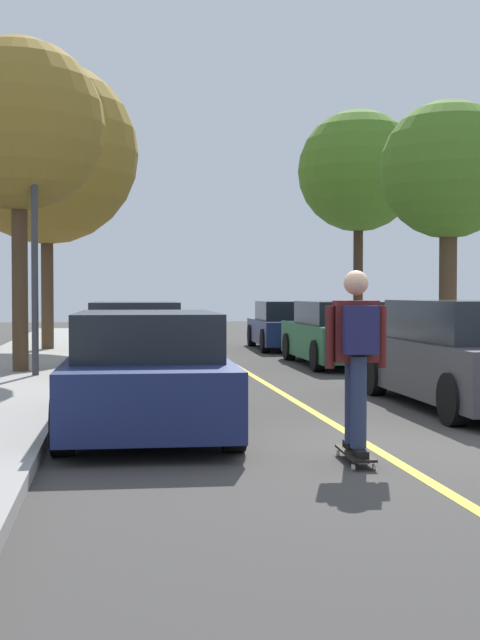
# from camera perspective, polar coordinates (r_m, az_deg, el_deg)

# --- Properties ---
(ground) EXTENTS (80.00, 80.00, 0.00)m
(ground) POSITION_cam_1_polar(r_m,az_deg,el_deg) (9.07, 8.74, -8.31)
(ground) COLOR #3D3A38
(center_line) EXTENTS (0.12, 39.20, 0.01)m
(center_line) POSITION_cam_1_polar(r_m,az_deg,el_deg) (12.91, 3.55, -5.27)
(center_line) COLOR gold
(center_line) RESTS_ON ground
(parked_car_left_nearest) EXTENTS (1.96, 4.10, 1.37)m
(parked_car_left_nearest) POSITION_cam_1_polar(r_m,az_deg,el_deg) (10.02, -6.13, -3.40)
(parked_car_left_nearest) COLOR navy
(parked_car_left_nearest) RESTS_ON ground
(parked_car_left_near) EXTENTS (1.96, 4.54, 1.42)m
(parked_car_left_near) POSITION_cam_1_polar(r_m,az_deg,el_deg) (16.24, -6.91, -1.41)
(parked_car_left_near) COLOR white
(parked_car_left_near) RESTS_ON ground
(parked_car_right_nearest) EXTENTS (1.98, 4.55, 1.48)m
(parked_car_right_nearest) POSITION_cam_1_polar(r_m,az_deg,el_deg) (12.42, 14.89, -2.27)
(parked_car_right_nearest) COLOR #38383D
(parked_car_right_nearest) RESTS_ON ground
(parked_car_right_near) EXTENTS (1.88, 4.44, 1.40)m
(parked_car_right_near) POSITION_cam_1_polar(r_m,az_deg,el_deg) (19.18, 6.52, -0.92)
(parked_car_right_near) COLOR #1E5B33
(parked_car_right_near) RESTS_ON ground
(parked_car_right_far) EXTENTS (2.12, 4.48, 1.36)m
(parked_car_right_far) POSITION_cam_1_polar(r_m,az_deg,el_deg) (24.62, 3.22, -0.39)
(parked_car_right_far) COLOR navy
(parked_car_right_far) RESTS_ON ground
(street_tree_left_nearest) EXTENTS (3.16, 3.16, 6.13)m
(street_tree_left_nearest) POSITION_cam_1_polar(r_m,az_deg,el_deg) (16.88, -14.29, 12.22)
(street_tree_left_nearest) COLOR #4C3823
(street_tree_left_nearest) RESTS_ON sidewalk_left
(street_tree_left_near) EXTENTS (4.73, 4.73, 7.44)m
(street_tree_left_near) POSITION_cam_1_polar(r_m,az_deg,el_deg) (23.39, -12.56, 10.62)
(street_tree_left_near) COLOR #4C3823
(street_tree_left_near) RESTS_ON sidewalk_left
(street_tree_right_nearest) EXTENTS (2.89, 2.89, 5.49)m
(street_tree_right_nearest) POSITION_cam_1_polar(r_m,az_deg,el_deg) (19.06, 13.51, 9.43)
(street_tree_right_nearest) COLOR #4C3823
(street_tree_right_nearest) RESTS_ON sidewalk_right
(street_tree_right_near) EXTENTS (3.49, 3.49, 6.72)m
(street_tree_right_near) POSITION_cam_1_polar(r_m,az_deg,el_deg) (25.64, 7.77, 9.61)
(street_tree_right_near) COLOR #3D2D1E
(street_tree_right_near) RESTS_ON sidewalk_right
(streetlamp) EXTENTS (0.36, 0.24, 5.46)m
(streetlamp) POSITION_cam_1_polar(r_m,az_deg,el_deg) (15.78, -13.33, 7.86)
(streetlamp) COLOR #38383D
(streetlamp) RESTS_ON sidewalk_left
(skateboard) EXTENTS (0.26, 0.85, 0.10)m
(skateboard) POSITION_cam_1_polar(r_m,az_deg,el_deg) (8.28, 7.56, -8.66)
(skateboard) COLOR black
(skateboard) RESTS_ON ground
(skateboarder) EXTENTS (0.58, 0.70, 1.69)m
(skateboarder) POSITION_cam_1_polar(r_m,az_deg,el_deg) (8.12, 7.64, -1.90)
(skateboarder) COLOR black
(skateboarder) RESTS_ON skateboard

